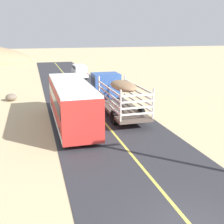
{
  "coord_description": "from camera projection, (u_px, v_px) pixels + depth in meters",
  "views": [
    {
      "loc": [
        -5.07,
        -6.89,
        6.72
      ],
      "look_at": [
        0.0,
        10.92,
        1.43
      ],
      "focal_mm": 44.88,
      "sensor_mm": 36.0,
      "label": 1
    }
  ],
  "objects": [
    {
      "name": "livestock_truck",
      "position": [
        112.0,
        89.0,
        25.1
      ],
      "size": [
        2.53,
        9.7,
        3.02
      ],
      "color": "#3359A5",
      "rests_on": "road_surface"
    },
    {
      "name": "bus",
      "position": [
        71.0,
        102.0,
        20.55
      ],
      "size": [
        2.54,
        10.0,
        3.21
      ],
      "color": "red",
      "rests_on": "road_surface"
    },
    {
      "name": "car_far",
      "position": [
        80.0,
        71.0,
        42.6
      ],
      "size": [
        1.9,
        4.62,
        1.93
      ],
      "color": "silver",
      "rests_on": "road_surface"
    },
    {
      "name": "boulder_far_horizon",
      "position": [
        11.0,
        97.0,
        28.41
      ],
      "size": [
        1.11,
        1.2,
        0.72
      ],
      "primitive_type": "ellipsoid",
      "color": "#756656",
      "rests_on": "ground"
    }
  ]
}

